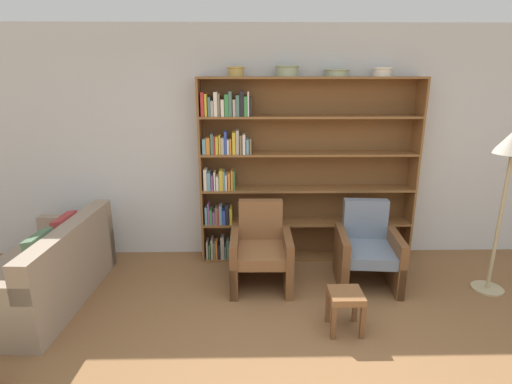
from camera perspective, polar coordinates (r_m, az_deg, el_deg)
name	(u,v)px	position (r m, az deg, el deg)	size (l,w,h in m)	color
ground_plane	(314,383)	(3.31, 8.35, -25.40)	(24.00, 24.00, 0.00)	brown
wall_back	(288,145)	(4.85, 4.66, 6.64)	(12.00, 0.06, 2.75)	silver
bookshelf	(288,172)	(4.74, 4.57, 2.91)	(2.53, 0.30, 2.17)	brown
bowl_cream	(236,71)	(4.57, -2.87, 16.91)	(0.20, 0.20, 0.11)	tan
bowl_stoneware	(287,70)	(4.59, 4.48, 16.96)	(0.27, 0.27, 0.12)	gray
bowl_slate	(337,72)	(4.67, 11.43, 16.44)	(0.28, 0.28, 0.08)	gray
bowl_sage	(382,71)	(4.80, 17.58, 16.12)	(0.22, 0.22, 0.10)	silver
couch	(46,273)	(4.56, -27.81, -10.20)	(0.92, 1.72, 0.82)	gray
armchair_leather	(261,250)	(4.34, 0.70, -8.33)	(0.64, 0.68, 0.87)	brown
armchair_cushioned	(367,250)	(4.52, 15.59, -7.92)	(0.70, 0.73, 0.87)	brown
floor_lamp	(512,154)	(4.58, 32.73, 4.59)	(0.37, 0.37, 1.71)	tan
footstool	(346,301)	(3.71, 12.67, -14.91)	(0.29, 0.29, 0.37)	brown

